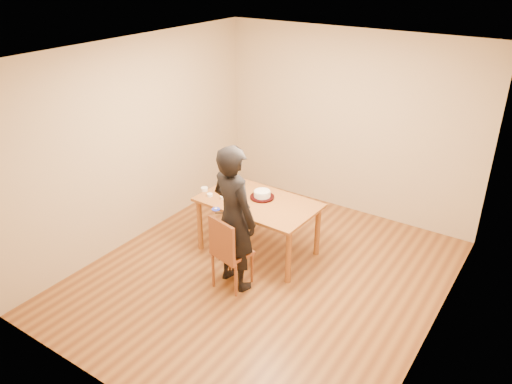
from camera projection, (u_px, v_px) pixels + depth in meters
The scene contains 16 objects.
room_shell at pixel (280, 166), 5.83m from camera, with size 4.00×4.50×2.70m.
dining_table at pixel (258, 203), 6.36m from camera, with size 1.51×0.89×0.04m, color brown.
dining_chair at pixel (232, 252), 5.83m from camera, with size 0.38×0.38×0.04m, color brown.
cake_plate at pixel (262, 197), 6.43m from camera, with size 0.32×0.32×0.02m, color #B20B17.
cake at pixel (262, 194), 6.41m from camera, with size 0.21×0.21×0.07m, color white.
frosting_dome at pixel (262, 191), 6.39m from camera, with size 0.21×0.21×0.03m, color white.
frosting_tub at pixel (245, 209), 6.08m from camera, with size 0.09×0.09×0.08m, color white.
frosting_lid at pixel (216, 209), 6.14m from camera, with size 0.11×0.11×0.01m, color #1C2AB8.
frosting_dollop at pixel (216, 208), 6.14m from camera, with size 0.04×0.04×0.02m, color white.
ramekin_green at pixel (210, 195), 6.47m from camera, with size 0.07×0.07×0.04m, color white.
ramekin_yellow at pixel (223, 197), 6.40m from camera, with size 0.08×0.08×0.04m, color white.
ramekin_multi at pixel (204, 189), 6.62m from camera, with size 0.09×0.09×0.04m, color white.
candy_box_pink at pixel (230, 182), 6.86m from camera, with size 0.14×0.07×0.02m, color #EE38B2.
candy_box_green at pixel (230, 180), 6.85m from camera, with size 0.14×0.07×0.02m, color #1B951D.
spatula at pixel (222, 213), 6.06m from camera, with size 0.17×0.02×0.01m, color black.
person at pixel (234, 218), 5.67m from camera, with size 0.65×0.42×1.77m, color black.
Camera 1 is at (2.75, -4.28, 3.64)m, focal length 35.00 mm.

